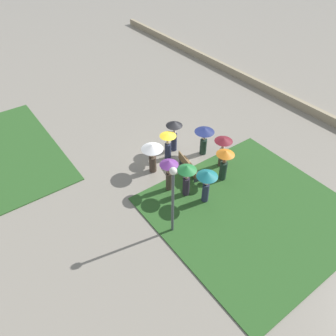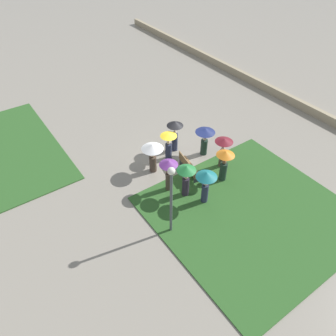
# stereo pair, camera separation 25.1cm
# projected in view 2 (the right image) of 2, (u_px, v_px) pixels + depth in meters

# --- Properties ---
(ground_plane) EXTENTS (90.00, 90.00, 0.00)m
(ground_plane) POSITION_uv_depth(u_px,v_px,m) (178.00, 158.00, 19.20)
(ground_plane) COLOR gray
(lawn_patch_near) EXTENTS (8.62, 8.91, 0.06)m
(lawn_patch_near) POSITION_uv_depth(u_px,v_px,m) (251.00, 213.00, 15.94)
(lawn_patch_near) COLOR #2D5B26
(lawn_patch_near) RESTS_ON ground_plane
(lawn_patch_far) EXTENTS (9.79, 5.55, 0.06)m
(lawn_patch_far) POSITION_uv_depth(u_px,v_px,m) (8.00, 151.00, 19.65)
(lawn_patch_far) COLOR #2D5B26
(lawn_patch_far) RESTS_ON ground_plane
(parapet_wall) EXTENTS (45.00, 0.35, 0.58)m
(parapet_wall) POSITION_uv_depth(u_px,v_px,m) (295.00, 102.00, 23.55)
(parapet_wall) COLOR tan
(parapet_wall) RESTS_ON ground_plane
(park_bench) EXTENTS (2.00, 0.78, 0.90)m
(park_bench) POSITION_uv_depth(u_px,v_px,m) (189.00, 167.00, 17.87)
(park_bench) COLOR brown
(park_bench) RESTS_ON ground_plane
(lamp_post) EXTENTS (0.32, 0.32, 3.83)m
(lamp_post) POSITION_uv_depth(u_px,v_px,m) (171.00, 192.00, 13.52)
(lamp_post) COLOR #474C51
(lamp_post) RESTS_ON ground_plane
(crowd_person_teal) EXTENTS (1.04, 1.04, 1.96)m
(crowd_person_teal) POSITION_uv_depth(u_px,v_px,m) (206.00, 181.00, 15.62)
(crowd_person_teal) COLOR #282D47
(crowd_person_teal) RESTS_ON ground_plane
(crowd_person_purple) EXTENTS (0.95, 0.95, 1.96)m
(crowd_person_purple) POSITION_uv_depth(u_px,v_px,m) (169.00, 169.00, 16.29)
(crowd_person_purple) COLOR #47382D
(crowd_person_purple) RESTS_ON ground_plane
(crowd_person_maroon) EXTENTS (0.99, 0.99, 1.92)m
(crowd_person_maroon) POSITION_uv_depth(u_px,v_px,m) (223.00, 147.00, 17.72)
(crowd_person_maroon) COLOR #47382D
(crowd_person_maroon) RESTS_ON ground_plane
(crowd_person_black) EXTENTS (0.96, 0.96, 2.00)m
(crowd_person_black) POSITION_uv_depth(u_px,v_px,m) (175.00, 130.00, 18.86)
(crowd_person_black) COLOR #282D47
(crowd_person_black) RESTS_ON ground_plane
(crowd_person_white) EXTENTS (1.19, 1.19, 1.81)m
(crowd_person_white) POSITION_uv_depth(u_px,v_px,m) (152.00, 152.00, 17.48)
(crowd_person_white) COLOR #47382D
(crowd_person_white) RESTS_ON ground_plane
(crowd_person_yellow) EXTENTS (0.94, 0.94, 1.78)m
(crowd_person_yellow) POSITION_uv_depth(u_px,v_px,m) (168.00, 142.00, 18.42)
(crowd_person_yellow) COLOR #282D47
(crowd_person_yellow) RESTS_ON ground_plane
(crowd_person_green) EXTENTS (0.98, 0.98, 1.93)m
(crowd_person_green) POSITION_uv_depth(u_px,v_px,m) (186.00, 175.00, 16.03)
(crowd_person_green) COLOR #2D2333
(crowd_person_green) RESTS_ON ground_plane
(crowd_person_orange) EXTENTS (0.96, 0.96, 1.94)m
(crowd_person_orange) POSITION_uv_depth(u_px,v_px,m) (224.00, 162.00, 16.95)
(crowd_person_orange) COLOR #1E3328
(crowd_person_orange) RESTS_ON ground_plane
(crowd_person_navy) EXTENTS (1.14, 1.14, 1.79)m
(crowd_person_navy) POSITION_uv_depth(u_px,v_px,m) (205.00, 136.00, 18.65)
(crowd_person_navy) COLOR #1E3328
(crowd_person_navy) RESTS_ON ground_plane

